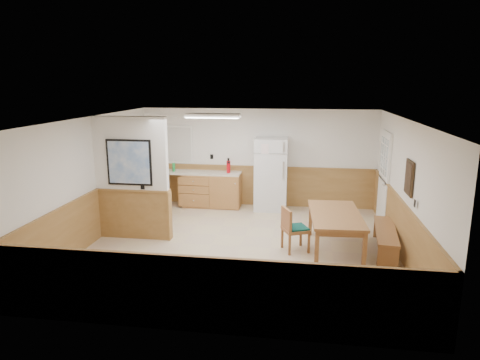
% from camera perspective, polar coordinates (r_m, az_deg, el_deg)
% --- Properties ---
extents(ground, '(6.00, 6.00, 0.00)m').
position_cam_1_polar(ground, '(8.49, 0.10, -8.86)').
color(ground, '#C2A88B').
rests_on(ground, ground).
extents(ceiling, '(6.00, 6.00, 0.02)m').
position_cam_1_polar(ceiling, '(7.91, 0.11, 8.20)').
color(ceiling, white).
rests_on(ceiling, back_wall).
extents(back_wall, '(6.00, 0.02, 2.50)m').
position_cam_1_polar(back_wall, '(11.03, 2.34, 2.98)').
color(back_wall, white).
rests_on(back_wall, ground).
extents(right_wall, '(0.02, 6.00, 2.50)m').
position_cam_1_polar(right_wall, '(8.25, 21.21, -1.30)').
color(right_wall, white).
rests_on(right_wall, ground).
extents(left_wall, '(0.02, 6.00, 2.50)m').
position_cam_1_polar(left_wall, '(9.03, -19.08, 0.05)').
color(left_wall, white).
rests_on(left_wall, ground).
extents(wainscot_back, '(6.00, 0.04, 1.00)m').
position_cam_1_polar(wainscot_back, '(11.16, 2.30, -0.83)').
color(wainscot_back, '#A27841').
rests_on(wainscot_back, ground).
extents(wainscot_right, '(0.04, 6.00, 1.00)m').
position_cam_1_polar(wainscot_right, '(8.45, 20.66, -6.24)').
color(wainscot_right, '#A27841').
rests_on(wainscot_right, ground).
extents(wainscot_left, '(0.04, 6.00, 1.00)m').
position_cam_1_polar(wainscot_left, '(9.21, -18.63, -4.51)').
color(wainscot_left, '#A27841').
rests_on(wainscot_left, ground).
extents(partition_wall, '(1.50, 0.20, 2.50)m').
position_cam_1_polar(partition_wall, '(8.89, -14.21, 0.06)').
color(partition_wall, white).
rests_on(partition_wall, ground).
extents(kitchen_counter, '(2.20, 0.61, 1.00)m').
position_cam_1_polar(kitchen_counter, '(11.08, -4.10, -1.17)').
color(kitchen_counter, '#AE6A3D').
rests_on(kitchen_counter, ground).
extents(exterior_door, '(0.07, 1.02, 2.15)m').
position_cam_1_polar(exterior_door, '(10.10, 18.62, 0.23)').
color(exterior_door, white).
rests_on(exterior_door, ground).
extents(kitchen_window, '(0.80, 0.04, 1.00)m').
position_cam_1_polar(kitchen_window, '(11.37, -8.27, 4.69)').
color(kitchen_window, white).
rests_on(kitchen_window, back_wall).
extents(wall_painting, '(0.04, 0.50, 0.60)m').
position_cam_1_polar(wall_painting, '(7.89, 21.61, 0.29)').
color(wall_painting, '#302213').
rests_on(wall_painting, right_wall).
extents(fluorescent_fixture, '(1.20, 0.30, 0.09)m').
position_cam_1_polar(fluorescent_fixture, '(9.33, -3.65, 8.56)').
color(fluorescent_fixture, white).
rests_on(fluorescent_fixture, ceiling).
extents(refrigerator, '(0.81, 0.73, 1.81)m').
position_cam_1_polar(refrigerator, '(10.70, 4.15, 0.78)').
color(refrigerator, silver).
rests_on(refrigerator, ground).
extents(dining_table, '(1.00, 1.88, 0.75)m').
position_cam_1_polar(dining_table, '(8.25, 12.59, -4.98)').
color(dining_table, olive).
rests_on(dining_table, ground).
extents(dining_bench, '(0.56, 1.72, 0.45)m').
position_cam_1_polar(dining_bench, '(8.57, 18.84, -6.90)').
color(dining_bench, olive).
rests_on(dining_bench, ground).
extents(dining_chair, '(0.73, 0.63, 0.85)m').
position_cam_1_polar(dining_chair, '(8.18, 6.86, -6.13)').
color(dining_chair, olive).
rests_on(dining_chair, ground).
extents(fire_extinguisher, '(0.11, 0.11, 0.38)m').
position_cam_1_polar(fire_extinguisher, '(10.83, -1.55, 1.82)').
color(fire_extinguisher, red).
rests_on(fire_extinguisher, kitchen_counter).
extents(soap_bottle, '(0.09, 0.09, 0.22)m').
position_cam_1_polar(soap_bottle, '(11.15, -8.83, 1.70)').
color(soap_bottle, green).
rests_on(soap_bottle, kitchen_counter).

